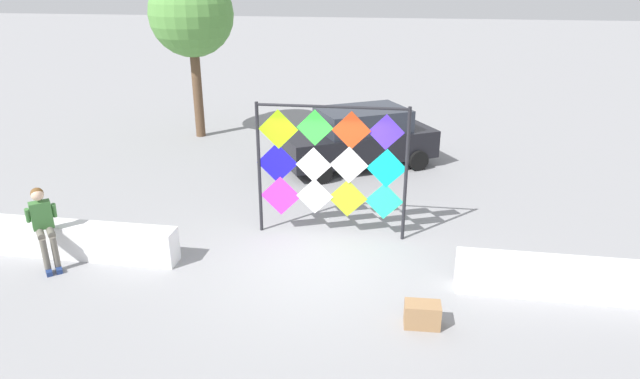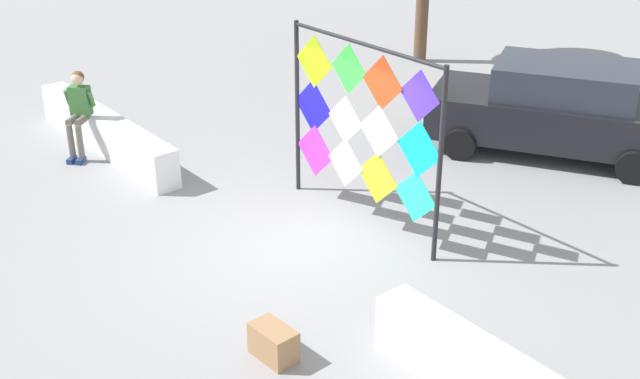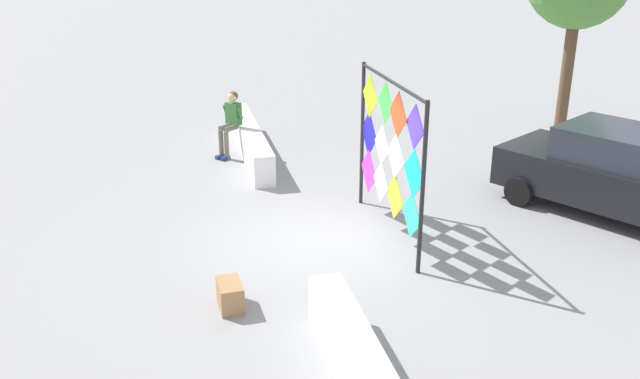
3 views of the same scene
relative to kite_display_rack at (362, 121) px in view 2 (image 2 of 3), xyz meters
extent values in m
plane|color=gray|center=(-0.12, -1.35, -1.62)|extent=(120.00, 120.00, 0.00)
cube|color=white|center=(-4.98, -1.73, -1.27)|extent=(4.57, 0.45, 0.68)
cylinder|color=#232328|center=(-1.48, -0.02, -0.22)|extent=(0.07, 0.07, 2.79)
cylinder|color=#232328|center=(1.51, 0.03, -0.22)|extent=(0.07, 0.07, 2.79)
cylinder|color=#232328|center=(0.02, 0.00, 1.12)|extent=(2.99, 0.11, 0.06)
cube|color=#D834E2|center=(-1.04, -0.02, -0.80)|extent=(0.86, 0.03, 0.86)
cube|color=white|center=(-0.32, -0.02, -0.76)|extent=(0.77, 0.03, 0.77)
cube|color=#B8D024|center=(0.36, 0.01, -0.77)|extent=(0.82, 0.03, 0.82)
cube|color=#27F6B3|center=(1.10, 0.03, -0.80)|extent=(0.78, 0.03, 0.78)
cube|color=#1A15DE|center=(-1.09, -0.01, -0.08)|extent=(0.86, 0.03, 0.86)
cylinder|color=yellow|center=(-1.09, 0.00, -0.67)|extent=(0.02, 0.02, 0.31)
cube|color=white|center=(-0.34, -0.01, -0.08)|extent=(0.74, 0.02, 0.74)
cylinder|color=#C8E516|center=(-0.34, 0.00, -0.62)|extent=(0.02, 0.02, 0.34)
cube|color=white|center=(0.38, -0.01, -0.05)|extent=(0.77, 0.03, 0.77)
cube|color=#0FD5CD|center=(1.13, 0.02, -0.09)|extent=(0.81, 0.03, 0.81)
cylinder|color=red|center=(1.13, 0.03, -0.63)|extent=(0.02, 0.02, 0.26)
cube|color=#A0DF14|center=(-1.05, -0.02, 0.63)|extent=(0.81, 0.03, 0.81)
cube|color=#37F23F|center=(-0.32, 0.01, 0.69)|extent=(0.73, 0.02, 0.73)
cube|color=red|center=(0.41, -0.01, 0.67)|extent=(0.78, 0.03, 0.78)
cylinder|color=#16B8E5|center=(0.41, 0.00, 0.15)|extent=(0.02, 0.02, 0.25)
cube|color=#5031E1|center=(1.08, 0.02, 0.65)|extent=(0.72, 0.02, 0.72)
cylinder|color=#666056|center=(-4.89, -2.41, -1.27)|extent=(0.11, 0.11, 0.68)
cylinder|color=#666056|center=(-5.01, -2.27, -0.90)|extent=(0.34, 0.37, 0.13)
cube|color=navy|center=(-4.85, -2.46, -1.57)|extent=(0.23, 0.25, 0.09)
cylinder|color=#666056|center=(-4.76, -2.30, -1.27)|extent=(0.11, 0.11, 0.68)
cylinder|color=#666056|center=(-4.88, -2.16, -0.90)|extent=(0.34, 0.37, 0.13)
cube|color=navy|center=(-4.72, -2.35, -1.57)|extent=(0.23, 0.25, 0.09)
cube|color=#3D7538|center=(-5.07, -2.07, -0.61)|extent=(0.40, 0.38, 0.52)
sphere|color=#DBB293|center=(-5.07, -2.07, -0.21)|extent=(0.22, 0.22, 0.22)
sphere|color=brown|center=(-5.08, -2.06, -0.20)|extent=(0.22, 0.22, 0.22)
cylinder|color=#3D7538|center=(-5.22, -2.23, -0.56)|extent=(0.18, 0.19, 0.31)
cylinder|color=#3D7538|center=(-4.89, -1.94, -0.56)|extent=(0.18, 0.19, 0.31)
cube|color=black|center=(0.13, 4.47, -0.95)|extent=(4.59, 3.73, 0.76)
cube|color=#282D38|center=(0.26, 4.55, -0.27)|extent=(2.86, 2.59, 0.61)
cylinder|color=black|center=(-0.66, 2.95, -1.33)|extent=(0.60, 0.48, 0.57)
cylinder|color=black|center=(-1.58, 4.52, -1.33)|extent=(0.60, 0.48, 0.57)
cylinder|color=black|center=(1.83, 4.42, -1.33)|extent=(0.60, 0.48, 0.57)
cylinder|color=black|center=(0.91, 5.99, -1.33)|extent=(0.60, 0.48, 0.57)
cube|color=#9E754C|center=(1.88, -2.97, -1.42)|extent=(0.57, 0.35, 0.40)
camera|label=1|loc=(1.47, -10.42, 3.56)|focal=31.07mm
camera|label=2|loc=(8.03, -7.29, 4.10)|focal=45.37mm
camera|label=3|loc=(10.53, -3.71, 3.55)|focal=38.52mm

